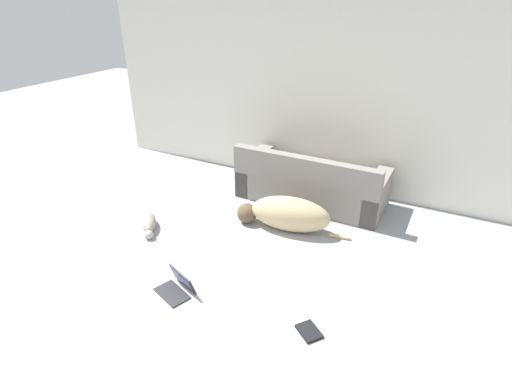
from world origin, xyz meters
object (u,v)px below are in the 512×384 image
(couch, at_px, (311,185))
(dog, at_px, (286,214))
(cat, at_px, (149,224))
(book_black, at_px, (309,331))
(laptop_open, at_px, (178,285))

(couch, bearing_deg, dog, 90.21)
(couch, distance_m, cat, 2.17)
(book_black, bearing_deg, cat, 163.84)
(couch, height_order, book_black, couch)
(dog, height_order, laptop_open, dog)
(cat, height_order, laptop_open, laptop_open)
(dog, xyz_separation_m, book_black, (0.83, -1.43, -0.19))
(cat, relative_size, laptop_open, 1.20)
(couch, bearing_deg, laptop_open, 79.07)
(cat, bearing_deg, couch, 97.64)
(dog, xyz_separation_m, laptop_open, (-0.47, -1.51, -0.14))
(couch, relative_size, dog, 1.41)
(couch, height_order, dog, couch)
(laptop_open, distance_m, book_black, 1.31)
(laptop_open, bearing_deg, cat, 163.72)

